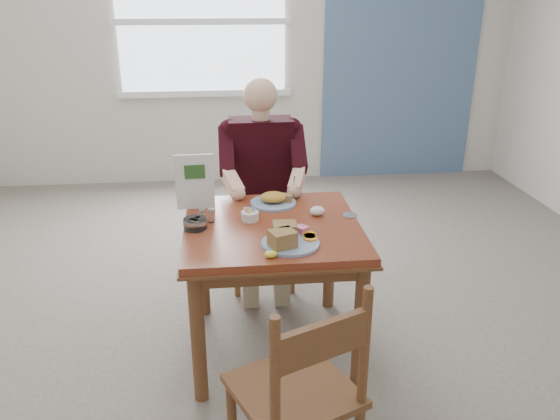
{
  "coord_description": "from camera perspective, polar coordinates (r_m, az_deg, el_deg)",
  "views": [
    {
      "loc": [
        -0.23,
        -2.58,
        1.87
      ],
      "look_at": [
        0.04,
        0.0,
        0.83
      ],
      "focal_mm": 35.0,
      "sensor_mm": 36.0,
      "label": 1
    }
  ],
  "objects": [
    {
      "name": "accent_panel",
      "position": [
        5.87,
        12.71,
        16.81
      ],
      "size": [
        1.6,
        0.02,
        2.8
      ],
      "primitive_type": "cube",
      "color": "slate",
      "rests_on": "ground"
    },
    {
      "name": "wall_back",
      "position": [
        5.6,
        -3.82,
        17.04
      ],
      "size": [
        5.5,
        0.0,
        5.5
      ],
      "primitive_type": "plane",
      "rotation": [
        1.57,
        0.0,
        0.0
      ],
      "color": "beige",
      "rests_on": "ground"
    },
    {
      "name": "caddy",
      "position": [
        2.86,
        -3.17,
        -0.62
      ],
      "size": [
        0.1,
        0.1,
        0.07
      ],
      "color": "white",
      "rests_on": "table"
    },
    {
      "name": "chair_far",
      "position": [
        3.66,
        -1.95,
        -0.47
      ],
      "size": [
        0.42,
        0.42,
        0.95
      ],
      "color": "brown",
      "rests_on": "ground"
    },
    {
      "name": "lemon_wedge",
      "position": [
        2.47,
        -0.98,
        -4.64
      ],
      "size": [
        0.06,
        0.05,
        0.03
      ],
      "primitive_type": "ellipsoid",
      "rotation": [
        0.0,
        0.0,
        -0.08
      ],
      "color": "yellow",
      "rests_on": "table"
    },
    {
      "name": "metal_dish",
      "position": [
        2.94,
        7.31,
        -0.56
      ],
      "size": [
        0.1,
        0.1,
        0.01
      ],
      "primitive_type": "cylinder",
      "rotation": [
        0.0,
        0.0,
        -0.35
      ],
      "color": "silver",
      "rests_on": "table"
    },
    {
      "name": "far_plate",
      "position": [
        3.07,
        -0.61,
        1.09
      ],
      "size": [
        0.3,
        0.3,
        0.07
      ],
      "color": "white",
      "rests_on": "table"
    },
    {
      "name": "diner",
      "position": [
        3.46,
        -1.9,
        4.07
      ],
      "size": [
        0.53,
        0.56,
        1.39
      ],
      "color": "tan",
      "rests_on": "chair_far"
    },
    {
      "name": "shakers",
      "position": [
        2.85,
        -7.65,
        -0.59
      ],
      "size": [
        0.08,
        0.03,
        0.07
      ],
      "color": "white",
      "rests_on": "table"
    },
    {
      "name": "napkin",
      "position": [
        2.92,
        3.91,
        -0.09
      ],
      "size": [
        0.08,
        0.07,
        0.05
      ],
      "primitive_type": "ellipsoid",
      "rotation": [
        0.0,
        0.0,
        -0.03
      ],
      "color": "white",
      "rests_on": "table"
    },
    {
      "name": "table",
      "position": [
        2.86,
        -0.8,
        -3.53
      ],
      "size": [
        0.92,
        0.92,
        0.75
      ],
      "color": "brown",
      "rests_on": "ground"
    },
    {
      "name": "menu",
      "position": [
        3.0,
        -8.91,
        2.95
      ],
      "size": [
        0.21,
        0.03,
        0.31
      ],
      "color": "white",
      "rests_on": "table"
    },
    {
      "name": "floor",
      "position": [
        3.19,
        -0.74,
        -13.95
      ],
      "size": [
        6.0,
        6.0,
        0.0
      ],
      "primitive_type": "plane",
      "color": "#60594D",
      "rests_on": "ground"
    },
    {
      "name": "window",
      "position": [
        5.55,
        -8.22,
        18.91
      ],
      "size": [
        1.72,
        0.04,
        1.42
      ],
      "color": "white",
      "rests_on": "wall_back"
    },
    {
      "name": "near_plate",
      "position": [
        2.58,
        0.8,
        -2.94
      ],
      "size": [
        0.33,
        0.33,
        0.09
      ],
      "color": "white",
      "rests_on": "table"
    },
    {
      "name": "creamer",
      "position": [
        2.78,
        -8.85,
        -1.4
      ],
      "size": [
        0.15,
        0.15,
        0.05
      ],
      "color": "white",
      "rests_on": "table"
    },
    {
      "name": "chair_near",
      "position": [
        2.13,
        2.12,
        -18.77
      ],
      "size": [
        0.55,
        0.55,
        0.95
      ],
      "color": "brown",
      "rests_on": "ground"
    }
  ]
}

